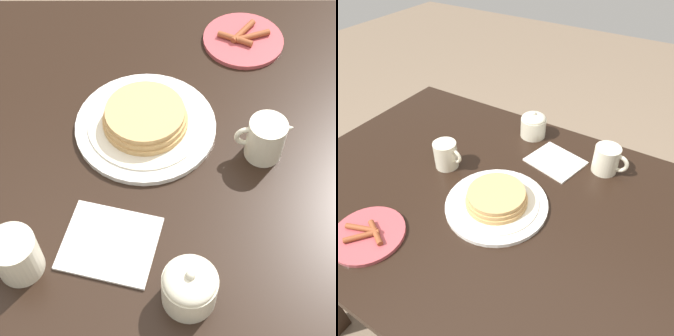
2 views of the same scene
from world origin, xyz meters
TOP-DOWN VIEW (x-y plane):
  - ground_plane at (0.00, 0.00)m, footprint 8.00×8.00m
  - dining_table at (0.00, 0.00)m, footprint 1.34×0.86m
  - pancake_plate at (-0.02, -0.02)m, footprint 0.28×0.28m
  - side_plate_bacon at (-0.23, -0.28)m, footprint 0.18×0.18m
  - coffee_mug at (0.19, 0.28)m, footprint 0.11×0.08m
  - creamer_pitcher at (-0.24, 0.04)m, footprint 0.11×0.07m
  - sugar_bowl at (-0.09, 0.33)m, footprint 0.09×0.09m
  - napkin at (0.04, 0.24)m, footprint 0.19×0.17m

SIDE VIEW (x-z plane):
  - ground_plane at x=0.00m, z-range 0.00..0.00m
  - dining_table at x=0.00m, z-range 0.25..1.01m
  - napkin at x=0.04m, z-range 0.76..0.76m
  - side_plate_bacon at x=-0.23m, z-range 0.75..0.78m
  - pancake_plate at x=-0.02m, z-range 0.75..0.81m
  - coffee_mug at x=0.19m, z-range 0.76..0.85m
  - sugar_bowl at x=-0.09m, z-range 0.76..0.85m
  - creamer_pitcher at x=-0.24m, z-range 0.76..0.85m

